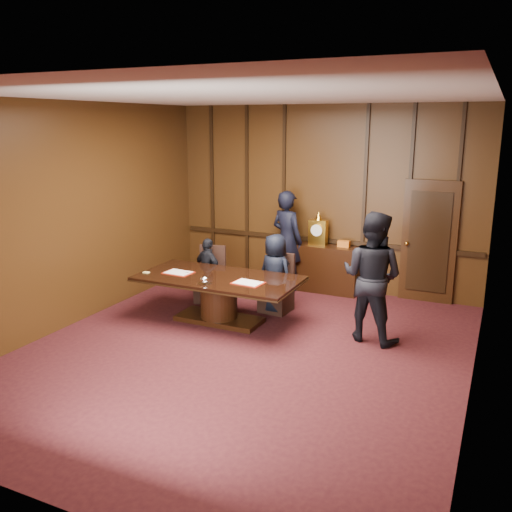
% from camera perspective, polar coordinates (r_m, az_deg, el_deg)
% --- Properties ---
extents(room, '(7.00, 7.04, 3.50)m').
position_cam_1_polar(room, '(7.35, -0.57, 2.53)').
color(room, black).
rests_on(room, ground).
extents(sideboard, '(1.60, 0.45, 1.54)m').
position_cam_1_polar(sideboard, '(10.48, 6.47, -1.03)').
color(sideboard, black).
rests_on(sideboard, ground).
extents(conference_table, '(2.62, 1.32, 0.76)m').
position_cam_1_polar(conference_table, '(8.79, -3.94, -3.75)').
color(conference_table, black).
rests_on(conference_table, ground).
extents(folder_left, '(0.48, 0.35, 0.02)m').
position_cam_1_polar(folder_left, '(8.99, -8.17, -1.74)').
color(folder_left, '#A2210E').
rests_on(folder_left, conference_table).
extents(folder_right, '(0.49, 0.37, 0.02)m').
position_cam_1_polar(folder_right, '(8.34, -0.84, -2.84)').
color(folder_right, '#A2210E').
rests_on(folder_right, conference_table).
extents(inkstand, '(0.20, 0.14, 0.12)m').
position_cam_1_polar(inkstand, '(8.33, -5.46, -2.60)').
color(inkstand, white).
rests_on(inkstand, conference_table).
extents(notepad, '(0.10, 0.07, 0.01)m').
position_cam_1_polar(notepad, '(9.10, -11.48, -1.70)').
color(notepad, '#F7DB78').
rests_on(notepad, conference_table).
extents(chair_left, '(0.57, 0.57, 0.99)m').
position_cam_1_polar(chair_left, '(9.89, -4.82, -3.06)').
color(chair_left, black).
rests_on(chair_left, ground).
extents(chair_right, '(0.52, 0.52, 0.99)m').
position_cam_1_polar(chair_right, '(9.34, 2.20, -4.06)').
color(chair_right, black).
rests_on(chair_right, ground).
extents(signatory_left, '(0.74, 0.50, 1.17)m').
position_cam_1_polar(signatory_left, '(9.74, -5.05, -1.53)').
color(signatory_left, black).
rests_on(signatory_left, ground).
extents(signatory_right, '(0.76, 0.61, 1.36)m').
position_cam_1_polar(signatory_right, '(9.16, 2.02, -1.87)').
color(signatory_right, black).
rests_on(signatory_right, ground).
extents(witness_left, '(0.82, 0.68, 1.93)m').
position_cam_1_polar(witness_left, '(10.41, 3.29, 1.64)').
color(witness_left, black).
rests_on(witness_left, ground).
extents(witness_right, '(1.07, 0.91, 1.94)m').
position_cam_1_polar(witness_right, '(8.11, 12.11, -2.16)').
color(witness_right, black).
rests_on(witness_right, ground).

